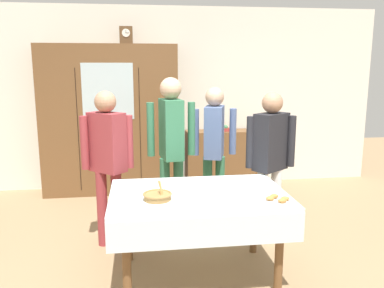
{
  "coord_description": "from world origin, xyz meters",
  "views": [
    {
      "loc": [
        -0.5,
        -3.48,
        1.86
      ],
      "look_at": [
        0.0,
        0.2,
        1.12
      ],
      "focal_mm": 37.52,
      "sensor_mm": 36.0,
      "label": 1
    }
  ],
  "objects_px": {
    "mantel_clock": "(126,35)",
    "person_beside_shelf": "(171,140)",
    "book_stack": "(224,128)",
    "tea_cup_front_edge": "(155,183)",
    "spoon_near_right": "(228,205)",
    "dining_table": "(199,206)",
    "tea_cup_near_left": "(241,189)",
    "person_behind_table_right": "(270,153)",
    "person_behind_table_left": "(107,154)",
    "bookshelf_low": "(223,159)",
    "person_near_right_end": "(214,142)",
    "spoon_center": "(183,205)",
    "tea_cup_far_right": "(191,182)",
    "tea_cup_back_edge": "(232,184)",
    "tea_cup_mid_right": "(134,185)",
    "tea_cup_center": "(185,195)",
    "wall_cabinet": "(110,120)",
    "pastry_plate": "(278,200)",
    "bread_basket": "(158,196)"
  },
  "relations": [
    {
      "from": "mantel_clock",
      "to": "person_beside_shelf",
      "type": "bearing_deg",
      "value": -72.99
    },
    {
      "from": "book_stack",
      "to": "person_beside_shelf",
      "type": "distance_m",
      "value": 1.89
    },
    {
      "from": "tea_cup_front_edge",
      "to": "spoon_near_right",
      "type": "bearing_deg",
      "value": -47.19
    },
    {
      "from": "dining_table",
      "to": "book_stack",
      "type": "relative_size",
      "value": 7.59
    },
    {
      "from": "tea_cup_near_left",
      "to": "person_behind_table_right",
      "type": "height_order",
      "value": "person_behind_table_right"
    },
    {
      "from": "person_behind_table_right",
      "to": "person_behind_table_left",
      "type": "distance_m",
      "value": 1.66
    },
    {
      "from": "tea_cup_front_edge",
      "to": "person_behind_table_left",
      "type": "bearing_deg",
      "value": 132.83
    },
    {
      "from": "tea_cup_near_left",
      "to": "tea_cup_front_edge",
      "type": "bearing_deg",
      "value": 158.34
    },
    {
      "from": "tea_cup_near_left",
      "to": "person_behind_table_left",
      "type": "distance_m",
      "value": 1.43
    },
    {
      "from": "bookshelf_low",
      "to": "person_beside_shelf",
      "type": "bearing_deg",
      "value": -119.61
    },
    {
      "from": "person_near_right_end",
      "to": "spoon_center",
      "type": "bearing_deg",
      "value": -109.29
    },
    {
      "from": "tea_cup_far_right",
      "to": "person_near_right_end",
      "type": "relative_size",
      "value": 0.08
    },
    {
      "from": "dining_table",
      "to": "person_near_right_end",
      "type": "height_order",
      "value": "person_near_right_end"
    },
    {
      "from": "bookshelf_low",
      "to": "tea_cup_front_edge",
      "type": "height_order",
      "value": "bookshelf_low"
    },
    {
      "from": "dining_table",
      "to": "tea_cup_back_edge",
      "type": "relative_size",
      "value": 11.65
    },
    {
      "from": "tea_cup_front_edge",
      "to": "person_near_right_end",
      "type": "distance_m",
      "value": 1.23
    },
    {
      "from": "spoon_center",
      "to": "person_near_right_end",
      "type": "relative_size",
      "value": 0.07
    },
    {
      "from": "dining_table",
      "to": "tea_cup_back_edge",
      "type": "xyz_separation_m",
      "value": [
        0.33,
        0.16,
        0.14
      ]
    },
    {
      "from": "tea_cup_near_left",
      "to": "tea_cup_mid_right",
      "type": "xyz_separation_m",
      "value": [
        -0.92,
        0.25,
        0.0
      ]
    },
    {
      "from": "dining_table",
      "to": "tea_cup_far_right",
      "type": "distance_m",
      "value": 0.3
    },
    {
      "from": "tea_cup_center",
      "to": "tea_cup_near_left",
      "type": "xyz_separation_m",
      "value": [
        0.5,
        0.08,
        -0.0
      ]
    },
    {
      "from": "book_stack",
      "to": "person_near_right_end",
      "type": "relative_size",
      "value": 0.12
    },
    {
      "from": "spoon_center",
      "to": "tea_cup_far_right",
      "type": "bearing_deg",
      "value": 76.0
    },
    {
      "from": "person_behind_table_left",
      "to": "spoon_center",
      "type": "bearing_deg",
      "value": -57.92
    },
    {
      "from": "spoon_center",
      "to": "person_beside_shelf",
      "type": "relative_size",
      "value": 0.07
    },
    {
      "from": "mantel_clock",
      "to": "tea_cup_near_left",
      "type": "bearing_deg",
      "value": -68.84
    },
    {
      "from": "tea_cup_back_edge",
      "to": "person_beside_shelf",
      "type": "height_order",
      "value": "person_beside_shelf"
    },
    {
      "from": "dining_table",
      "to": "wall_cabinet",
      "type": "xyz_separation_m",
      "value": [
        -0.9,
        2.59,
        0.41
      ]
    },
    {
      "from": "dining_table",
      "to": "tea_cup_mid_right",
      "type": "distance_m",
      "value": 0.62
    },
    {
      "from": "dining_table",
      "to": "tea_cup_mid_right",
      "type": "height_order",
      "value": "tea_cup_mid_right"
    },
    {
      "from": "person_behind_table_right",
      "to": "person_behind_table_left",
      "type": "height_order",
      "value": "person_behind_table_left"
    },
    {
      "from": "spoon_near_right",
      "to": "person_beside_shelf",
      "type": "xyz_separation_m",
      "value": [
        -0.34,
        1.32,
        0.29
      ]
    },
    {
      "from": "pastry_plate",
      "to": "person_behind_table_left",
      "type": "xyz_separation_m",
      "value": [
        -1.41,
        1.06,
        0.19
      ]
    },
    {
      "from": "wall_cabinet",
      "to": "person_beside_shelf",
      "type": "distance_m",
      "value": 1.76
    },
    {
      "from": "tea_cup_near_left",
      "to": "person_beside_shelf",
      "type": "height_order",
      "value": "person_beside_shelf"
    },
    {
      "from": "dining_table",
      "to": "bookshelf_low",
      "type": "height_order",
      "value": "bookshelf_low"
    },
    {
      "from": "tea_cup_back_edge",
      "to": "tea_cup_far_right",
      "type": "xyz_separation_m",
      "value": [
        -0.36,
        0.1,
        0.0
      ]
    },
    {
      "from": "tea_cup_front_edge",
      "to": "person_behind_table_right",
      "type": "distance_m",
      "value": 1.27
    },
    {
      "from": "tea_cup_center",
      "to": "tea_cup_back_edge",
      "type": "height_order",
      "value": "same"
    },
    {
      "from": "bookshelf_low",
      "to": "person_behind_table_left",
      "type": "bearing_deg",
      "value": -130.44
    },
    {
      "from": "mantel_clock",
      "to": "spoon_center",
      "type": "height_order",
      "value": "mantel_clock"
    },
    {
      "from": "bread_basket",
      "to": "person_behind_table_right",
      "type": "xyz_separation_m",
      "value": [
        1.2,
        0.75,
        0.16
      ]
    },
    {
      "from": "wall_cabinet",
      "to": "tea_cup_near_left",
      "type": "distance_m",
      "value": 2.9
    },
    {
      "from": "tea_cup_far_right",
      "to": "person_near_right_end",
      "type": "bearing_deg",
      "value": 67.95
    },
    {
      "from": "bookshelf_low",
      "to": "book_stack",
      "type": "distance_m",
      "value": 0.47
    },
    {
      "from": "wall_cabinet",
      "to": "person_near_right_end",
      "type": "relative_size",
      "value": 1.33
    },
    {
      "from": "bookshelf_low",
      "to": "spoon_near_right",
      "type": "distance_m",
      "value": 3.03
    },
    {
      "from": "spoon_near_right",
      "to": "dining_table",
      "type": "bearing_deg",
      "value": 120.82
    },
    {
      "from": "pastry_plate",
      "to": "person_behind_table_left",
      "type": "bearing_deg",
      "value": 143.23
    },
    {
      "from": "tea_cup_front_edge",
      "to": "spoon_near_right",
      "type": "distance_m",
      "value": 0.81
    }
  ]
}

